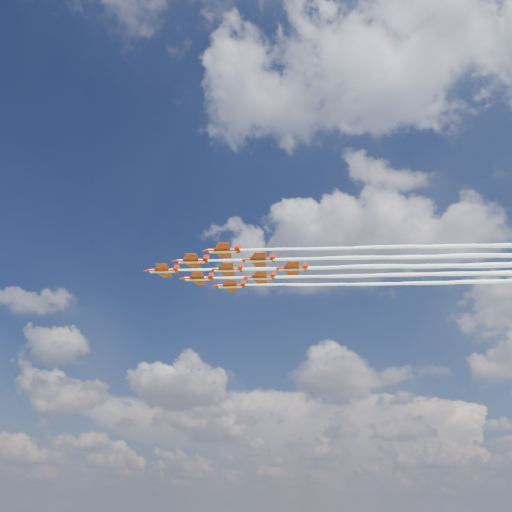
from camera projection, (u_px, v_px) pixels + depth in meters
name	position (u px, v px, depth m)	size (l,w,h in m)	color
jet_lead	(369.00, 267.00, 162.75)	(136.22, 51.67, 3.00)	red
jet_row2_port	(407.00, 257.00, 156.42)	(136.22, 51.67, 3.00)	red
jet_row2_starb	(398.00, 275.00, 168.32)	(136.22, 51.67, 3.00)	red
jet_row3_port	(447.00, 246.00, 150.08)	(136.22, 51.67, 3.00)	red
jet_row3_centre	(435.00, 266.00, 161.99)	(136.22, 51.67, 3.00)	red
jet_row3_starb	(424.00, 283.00, 173.90)	(136.22, 51.67, 3.00)	red
jet_row4_port	(476.00, 256.00, 155.66)	(136.22, 51.67, 3.00)	red
jet_row4_starb	(462.00, 274.00, 167.57)	(136.22, 51.67, 3.00)	red
jet_tail	(502.00, 265.00, 161.23)	(136.22, 51.67, 3.00)	red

